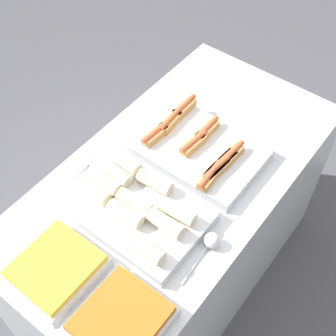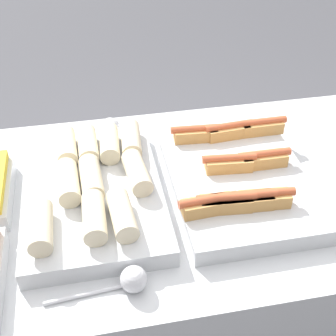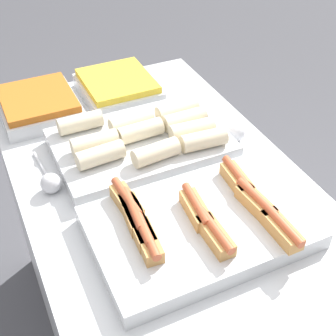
{
  "view_description": "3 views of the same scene",
  "coord_description": "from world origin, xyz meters",
  "px_view_note": "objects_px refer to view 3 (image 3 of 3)",
  "views": [
    {
      "loc": [
        -0.94,
        -0.69,
        2.42
      ],
      "look_at": [
        -0.05,
        0.0,
        1.0
      ],
      "focal_mm": 50.0,
      "sensor_mm": 36.0,
      "label": 1
    },
    {
      "loc": [
        -0.23,
        -0.95,
        1.76
      ],
      "look_at": [
        -0.05,
        0.0,
        1.0
      ],
      "focal_mm": 50.0,
      "sensor_mm": 36.0,
      "label": 2
    },
    {
      "loc": [
        0.86,
        -0.42,
        1.82
      ],
      "look_at": [
        -0.05,
        0.0,
        1.0
      ],
      "focal_mm": 50.0,
      "sensor_mm": 36.0,
      "label": 3
    }
  ],
  "objects_px": {
    "tray_hotdogs": "(198,225)",
    "serving_spoon_far": "(235,131)",
    "tray_side_front": "(39,105)",
    "tray_wraps": "(143,141)",
    "tray_side_back": "(118,87)",
    "serving_spoon_near": "(50,182)"
  },
  "relations": [
    {
      "from": "tray_wraps",
      "to": "serving_spoon_near",
      "type": "xyz_separation_m",
      "value": [
        0.06,
        -0.31,
        -0.01
      ]
    },
    {
      "from": "tray_hotdogs",
      "to": "serving_spoon_far",
      "type": "height_order",
      "value": "tray_hotdogs"
    },
    {
      "from": "tray_hotdogs",
      "to": "serving_spoon_far",
      "type": "xyz_separation_m",
      "value": [
        -0.32,
        0.31,
        -0.01
      ]
    },
    {
      "from": "tray_side_back",
      "to": "serving_spoon_near",
      "type": "bearing_deg",
      "value": -40.89
    },
    {
      "from": "tray_hotdogs",
      "to": "serving_spoon_near",
      "type": "bearing_deg",
      "value": -137.79
    },
    {
      "from": "tray_side_back",
      "to": "serving_spoon_far",
      "type": "bearing_deg",
      "value": 30.66
    },
    {
      "from": "tray_wraps",
      "to": "tray_side_back",
      "type": "height_order",
      "value": "tray_wraps"
    },
    {
      "from": "tray_wraps",
      "to": "serving_spoon_far",
      "type": "height_order",
      "value": "tray_wraps"
    },
    {
      "from": "tray_hotdogs",
      "to": "tray_side_front",
      "type": "relative_size",
      "value": 1.91
    },
    {
      "from": "tray_side_front",
      "to": "tray_side_back",
      "type": "bearing_deg",
      "value": 90.0
    },
    {
      "from": "serving_spoon_near",
      "to": "serving_spoon_far",
      "type": "distance_m",
      "value": 0.61
    },
    {
      "from": "tray_hotdogs",
      "to": "tray_side_back",
      "type": "distance_m",
      "value": 0.75
    },
    {
      "from": "tray_side_back",
      "to": "serving_spoon_near",
      "type": "height_order",
      "value": "tray_side_back"
    },
    {
      "from": "tray_hotdogs",
      "to": "tray_wraps",
      "type": "distance_m",
      "value": 0.39
    },
    {
      "from": "tray_hotdogs",
      "to": "tray_wraps",
      "type": "xyz_separation_m",
      "value": [
        -0.39,
        0.01,
        0.01
      ]
    },
    {
      "from": "tray_wraps",
      "to": "tray_side_back",
      "type": "xyz_separation_m",
      "value": [
        -0.36,
        0.05,
        -0.01
      ]
    },
    {
      "from": "tray_side_front",
      "to": "tray_hotdogs",
      "type": "bearing_deg",
      "value": 17.65
    },
    {
      "from": "tray_side_front",
      "to": "serving_spoon_near",
      "type": "height_order",
      "value": "tray_side_front"
    },
    {
      "from": "tray_wraps",
      "to": "serving_spoon_far",
      "type": "distance_m",
      "value": 0.31
    },
    {
      "from": "serving_spoon_near",
      "to": "tray_wraps",
      "type": "bearing_deg",
      "value": 100.2
    },
    {
      "from": "tray_wraps",
      "to": "tray_side_front",
      "type": "xyz_separation_m",
      "value": [
        -0.36,
        -0.24,
        -0.01
      ]
    },
    {
      "from": "tray_wraps",
      "to": "tray_side_front",
      "type": "bearing_deg",
      "value": -145.64
    }
  ]
}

